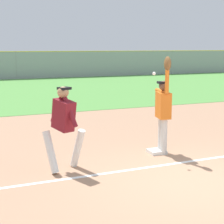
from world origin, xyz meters
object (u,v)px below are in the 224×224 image
at_px(runner, 64,122).
at_px(parked_car_black, 71,67).
at_px(baseball, 154,74).
at_px(first_base, 157,151).
at_px(fielder, 163,107).
at_px(parked_car_white, 15,68).

distance_m(runner, parked_car_black, 26.13).
xyz_separation_m(baseball, parked_car_black, (5.18, 25.03, -1.24)).
relative_size(baseball, parked_car_black, 0.02).
bearing_deg(first_base, baseball, -132.92).
relative_size(first_base, parked_car_black, 0.09).
bearing_deg(runner, parked_car_black, 51.49).
height_order(runner, parked_car_black, runner).
relative_size(first_base, fielder, 0.17).
bearing_deg(parked_car_white, runner, -101.96).
height_order(parked_car_white, parked_car_black, same).
height_order(runner, parked_car_white, runner).
xyz_separation_m(baseball, parked_car_white, (0.35, 25.78, -1.24)).
bearing_deg(runner, parked_car_white, 62.27).
bearing_deg(parked_car_white, baseball, -97.41).
height_order(runner, baseball, baseball).
xyz_separation_m(parked_car_white, parked_car_black, (4.84, -0.74, 0.00)).
relative_size(first_base, parked_car_white, 0.08).
distance_m(first_base, baseball, 1.92).
distance_m(first_base, runner, 2.55).
distance_m(fielder, parked_car_black, 25.26).
height_order(first_base, parked_car_black, parked_car_black).
xyz_separation_m(runner, baseball, (2.06, 0.07, 0.92)).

